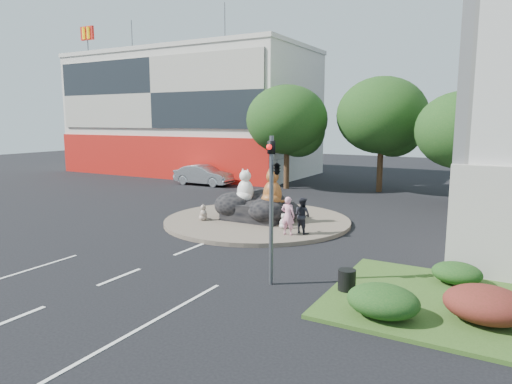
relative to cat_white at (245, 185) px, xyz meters
The scene contains 20 objects.
ground 10.02m from the cat_white, 86.36° to the right, with size 120.00×120.00×0.00m, color black.
roundabout_island 2.02m from the cat_white, 18.25° to the left, with size 10.00×10.00×0.20m, color brown.
rock_plinth 1.51m from the cat_white, 18.25° to the left, with size 3.20×2.60×0.90m, color black, non-canonical shape.
shophouse_block 25.45m from the cat_white, 133.81° to the left, with size 25.20×12.30×17.40m.
grass_verge 14.47m from the cat_white, 28.29° to the right, with size 10.00×6.00×0.12m, color #2C4C19.
tree_left 13.11m from the cat_white, 105.09° to the left, with size 6.46×6.46×8.27m.
tree_mid 15.16m from the cat_white, 75.49° to the left, with size 6.84×6.84×8.76m.
tree_right 14.36m from the cat_white, 46.65° to the left, with size 5.70×5.70×7.30m.
hedge_near_green 13.12m from the cat_white, 42.42° to the right, with size 2.00×1.60×0.90m, color #133C13.
hedge_red 14.48m from the cat_white, 32.74° to the right, with size 2.20×1.76×0.99m, color #4B1F14.
hedge_back_green 12.29m from the cat_white, 24.18° to the right, with size 1.60×1.28×0.72m, color #133C13.
traffic_light 9.80m from the cat_white, 53.74° to the right, with size 0.44×1.24×5.00m.
cat_white is the anchor object (origin of this frame).
cat_tabby 1.71m from the cat_white, ahead, with size 1.16×1.00×1.93m, color #C45428, non-canonical shape.
kitten_calico 2.66m from the cat_white, 139.49° to the right, with size 0.53×0.46×0.88m, color silver, non-canonical shape.
kitten_white 3.35m from the cat_white, 20.71° to the right, with size 0.47×0.41×0.79m, color beige, non-canonical shape.
pedestrian_pink 4.24m from the cat_white, 30.75° to the right, with size 0.66×0.43×1.81m, color pink.
pedestrian_dark 4.37m from the cat_white, 20.25° to the right, with size 0.83×0.65×1.71m, color #212229.
parked_car 14.91m from the cat_white, 134.55° to the left, with size 1.81×5.20×1.71m, color #A7ABAF.
litter_bin 11.06m from the cat_white, 42.13° to the right, with size 0.57×0.57×0.67m, color black.
Camera 1 is at (11.79, -11.12, 5.50)m, focal length 32.00 mm.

